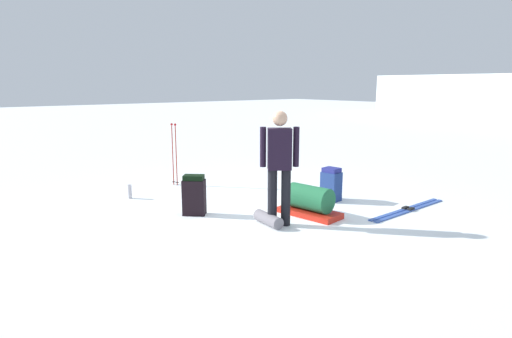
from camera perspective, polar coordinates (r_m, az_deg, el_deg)
The scene contains 9 objects.
ground_plane at distance 7.26m, azimuth 0.00°, elevation -5.43°, with size 80.00×80.00×0.00m, color white.
skier_standing at distance 6.29m, azimuth 3.11°, elevation 0.90°, with size 0.38×0.47×1.70m.
ski_pair_near at distance 7.68m, azimuth 19.41°, elevation -5.06°, with size 0.20×1.98×0.05m.
backpack_large_dark at distance 7.01m, azimuth -8.16°, elevation -3.46°, with size 0.41×0.41×0.65m.
backpack_bright at distance 7.89m, azimuth 9.88°, elevation -2.05°, with size 0.34×0.29×0.60m.
ski_poles_planted_near at distance 9.07m, azimuth -10.72°, elevation 2.34°, with size 0.17×0.10×1.29m.
gear_sled at distance 6.97m, azimuth 7.10°, elevation -4.31°, with size 1.06×0.58×0.49m.
sleeping_mat_rolled at distance 6.49m, azimuth 1.62°, elevation -6.63°, with size 0.18×0.18×0.55m, color slate.
thermos_bottle at distance 8.29m, azimuth -16.30°, elevation -2.87°, with size 0.07×0.07×0.26m, color #B3AEB6.
Camera 1 is at (5.40, -4.39, 2.07)m, focal length 30.33 mm.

